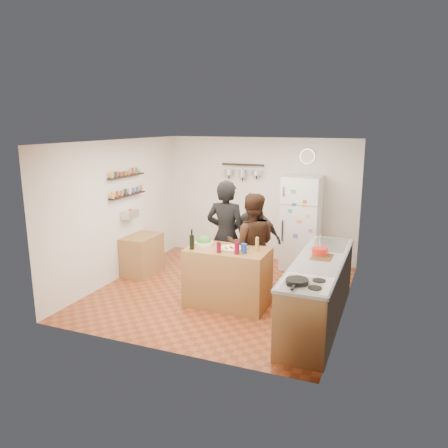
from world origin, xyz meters
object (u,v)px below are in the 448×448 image
at_px(side_table, 142,254).
at_px(salad_bowl, 204,243).
at_px(person_back, 254,240).
at_px(prep_island, 228,277).
at_px(person_center, 251,245).
at_px(counter_run, 318,292).
at_px(person_left, 226,236).
at_px(fridge, 301,223).
at_px(red_bowl, 320,251).
at_px(wine_bottle, 192,242).
at_px(pepper_mill, 257,246).
at_px(skillet, 297,281).
at_px(salt_canister, 244,248).
at_px(wall_clock, 307,156).

bearing_deg(side_table, salad_bowl, -24.12).
relative_size(person_back, side_table, 2.01).
height_order(prep_island, salad_bowl, salad_bowl).
height_order(person_center, counter_run, person_center).
xyz_separation_m(person_left, person_center, (0.46, -0.04, -0.09)).
relative_size(salad_bowl, person_back, 0.17).
bearing_deg(fridge, red_bowl, -70.85).
relative_size(wine_bottle, pepper_mill, 1.27).
relative_size(skillet, fridge, 0.15).
bearing_deg(fridge, pepper_mill, -95.49).
xyz_separation_m(counter_run, side_table, (-3.44, 0.85, -0.09)).
relative_size(salad_bowl, person_left, 0.15).
xyz_separation_m(salad_bowl, person_left, (0.16, 0.53, 0.01)).
relative_size(prep_island, wine_bottle, 5.64).
bearing_deg(salt_canister, pepper_mill, 48.58).
xyz_separation_m(person_back, fridge, (0.57, 1.20, 0.09)).
height_order(pepper_mill, person_left, person_left).
bearing_deg(red_bowl, skillet, -92.23).
xyz_separation_m(prep_island, person_center, (0.20, 0.54, 0.40)).
relative_size(person_left, person_back, 1.17).
height_order(salad_bowl, wall_clock, wall_clock).
relative_size(prep_island, wall_clock, 4.17).
relative_size(prep_island, pepper_mill, 7.17).
xyz_separation_m(wine_bottle, person_back, (0.59, 1.24, -0.22)).
bearing_deg(pepper_mill, fridge, 84.51).
bearing_deg(person_center, salt_canister, 79.80).
bearing_deg(person_center, red_bowl, 145.38).
bearing_deg(person_back, wall_clock, -112.45).
xyz_separation_m(person_back, red_bowl, (1.27, -0.82, 0.16)).
bearing_deg(person_center, prep_island, 50.73).
bearing_deg(prep_island, counter_run, -3.21).
xyz_separation_m(wine_bottle, skillet, (1.81, -0.86, -0.07)).
relative_size(red_bowl, wall_clock, 0.77).
bearing_deg(pepper_mill, person_left, 143.19).
height_order(pepper_mill, side_table, pepper_mill).
height_order(prep_island, red_bowl, red_bowl).
bearing_deg(prep_island, red_bowl, 8.61).
height_order(wine_bottle, counter_run, wine_bottle).
xyz_separation_m(prep_island, red_bowl, (1.36, 0.21, 0.51)).
distance_m(counter_run, red_bowl, 0.59).
relative_size(salad_bowl, fridge, 0.16).
distance_m(salt_canister, person_left, 0.89).
xyz_separation_m(person_left, person_back, (0.34, 0.45, -0.14)).
distance_m(pepper_mill, person_center, 0.57).
distance_m(salad_bowl, salt_canister, 0.74).
xyz_separation_m(counter_run, red_bowl, (-0.05, 0.28, 0.52)).
bearing_deg(salad_bowl, prep_island, -6.79).
relative_size(salad_bowl, skillet, 1.02).
xyz_separation_m(salad_bowl, fridge, (1.08, 2.17, -0.04)).
relative_size(red_bowl, side_table, 0.29).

